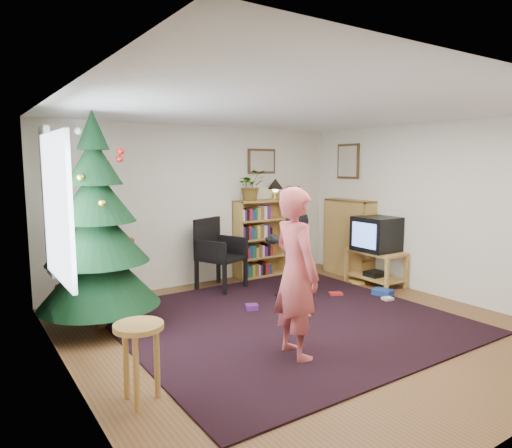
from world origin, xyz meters
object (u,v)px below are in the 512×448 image
christmas_tree (97,239)px  bookshelf_back (261,237)px  potted_plant (251,185)px  person_by_chair (290,242)px  table_lamp (275,185)px  picture_back (262,161)px  stool (139,342)px  picture_right (348,161)px  person_standing (296,273)px  crt_tv (376,234)px  bookshelf_right (349,237)px  armchair (217,250)px  tv_stand (375,265)px

christmas_tree → bookshelf_back: christmas_tree is taller
christmas_tree → potted_plant: bearing=20.0°
person_by_chair → table_lamp: (0.65, 1.24, 0.74)m
picture_back → stool: bearing=-136.9°
picture_back → stool: picture_back is taller
picture_back → person_by_chair: picture_back is taller
picture_right → stool: picture_right is taller
potted_plant → person_standing: bearing=-115.4°
bookshelf_back → stool: bookshelf_back is taller
christmas_tree → potted_plant: 2.99m
bookshelf_back → stool: 4.33m
crt_tv → person_by_chair: person_by_chair is taller
bookshelf_back → bookshelf_right: 1.52m
picture_back → table_lamp: (0.20, -0.14, -0.41)m
picture_right → armchair: 2.79m
tv_stand → table_lamp: size_ratio=2.49×
picture_back → christmas_tree: (-3.08, -1.14, -0.90)m
bookshelf_back → person_by_chair: (-0.35, -1.24, 0.13)m
crt_tv → person_standing: size_ratio=0.36×
crt_tv → stool: (-4.35, -1.43, -0.31)m
christmas_tree → bookshelf_right: (4.27, 0.22, -0.38)m
picture_right → bookshelf_right: bearing=-124.3°
picture_back → stool: 4.72m
christmas_tree → bookshelf_back: (2.97, 1.01, -0.38)m
person_standing → person_by_chair: (1.24, 1.69, -0.05)m
picture_back → tv_stand: 2.54m
picture_right → armchair: picture_right is taller
picture_back → bookshelf_right: picture_back is taller
bookshelf_right → person_standing: size_ratio=0.77×
crt_tv → armchair: bearing=149.8°
stool → person_by_chair: size_ratio=0.41×
bookshelf_back → potted_plant: potted_plant is taller
picture_right → tv_stand: bearing=-105.7°
tv_stand → table_lamp: 2.12m
bookshelf_back → potted_plant: (-0.20, 0.00, 0.89)m
person_standing → table_lamp: (1.89, 2.92, 0.69)m
armchair → person_by_chair: 1.20m
bookshelf_right → person_by_chair: 1.71m
tv_stand → person_by_chair: size_ratio=0.56×
picture_right → bookshelf_back: size_ratio=0.46×
person_standing → person_by_chair: person_standing is taller
person_by_chair → bookshelf_right: bearing=-161.4°
tv_stand → stool: 4.59m
person_by_chair → table_lamp: table_lamp is taller
picture_back → crt_tv: 2.26m
stool → person_standing: (1.59, 0.01, 0.34)m
picture_right → crt_tv: bearing=-105.8°
picture_back → bookshelf_back: picture_back is taller
tv_stand → person_by_chair: bearing=170.2°
picture_right → stool: bearing=-153.1°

